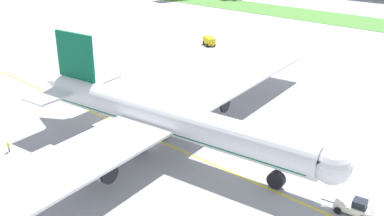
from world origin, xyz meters
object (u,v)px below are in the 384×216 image
airliner_foreground (164,118)px  pushback_tug (355,207)px  ground_crew_wingwalker_port (198,117)px  service_truck_baggage_loader (209,41)px  ground_crew_marshaller_front (8,146)px

airliner_foreground → pushback_tug: bearing=7.3°
airliner_foreground → ground_crew_wingwalker_port: (-3.43, 11.78, -4.64)m
ground_crew_wingwalker_port → service_truck_baggage_loader: 56.37m
airliner_foreground → ground_crew_marshaller_front: (-17.84, -17.04, -4.55)m
ground_crew_wingwalker_port → service_truck_baggage_loader: (-34.71, 44.42, 0.47)m
airliner_foreground → ground_crew_marshaller_front: airliner_foreground is taller
pushback_tug → ground_crew_marshaller_front: 51.74m
pushback_tug → ground_crew_marshaller_front: (-47.37, -20.81, 0.03)m
airliner_foreground → service_truck_baggage_loader: bearing=124.2°
pushback_tug → service_truck_baggage_loader: bearing=142.2°
ground_crew_marshaller_front → pushback_tug: bearing=23.7°
ground_crew_wingwalker_port → ground_crew_marshaller_front: size_ratio=0.91×
pushback_tug → ground_crew_marshaller_front: size_ratio=3.73×
pushback_tug → ground_crew_wingwalker_port: bearing=166.3°
airliner_foreground → ground_crew_marshaller_front: size_ratio=54.33×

